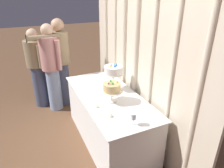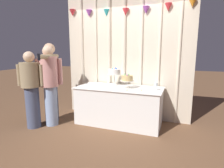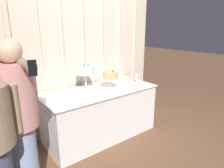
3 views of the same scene
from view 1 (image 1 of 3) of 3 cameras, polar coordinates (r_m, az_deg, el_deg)
name	(u,v)px [view 1 (image 1 of 3)]	position (r m, az deg, el deg)	size (l,w,h in m)	color
ground_plane	(103,141)	(3.36, -2.53, -15.49)	(24.00, 24.00, 0.00)	brown
draped_curtain	(138,47)	(2.94, 7.20, 10.03)	(2.92, 0.15, 2.77)	beige
cake_table	(109,118)	(3.15, -0.96, -9.49)	(1.81, 0.80, 0.79)	white
cake_display_nearleft	(113,71)	(3.01, 0.36, 3.75)	(0.30, 0.30, 0.41)	silver
cake_display_nearright	(112,88)	(2.70, -0.04, -1.12)	(0.29, 0.29, 0.31)	silver
wine_glass	(133,117)	(2.30, 5.89, -9.00)	(0.07, 0.07, 0.15)	silver
tealight_far_left	(98,107)	(2.66, -4.04, -6.28)	(0.04, 0.04, 0.04)	beige
tealight_near_left	(111,116)	(2.47, -0.25, -8.89)	(0.04, 0.04, 0.04)	beige
guest_girl_blue_dress	(61,60)	(4.07, -14.01, 6.58)	(0.50, 0.76, 1.71)	#4C5675
guest_man_pink_jacket	(51,66)	(3.94, -16.45, 4.90)	(0.48, 0.48, 1.65)	#93ADD6
guest_man_dark_suit	(37,67)	(4.19, -20.02, 4.58)	(0.53, 0.47, 1.54)	#4C5675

